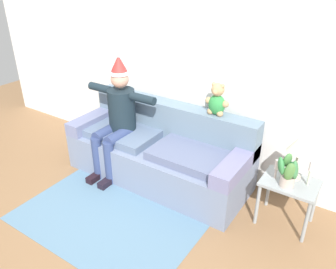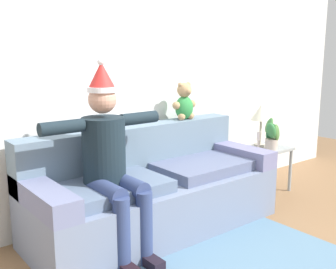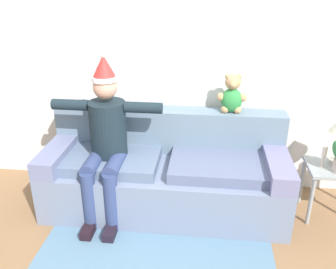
{
  "view_description": "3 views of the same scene",
  "coord_description": "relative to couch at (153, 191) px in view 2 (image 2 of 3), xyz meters",
  "views": [
    {
      "loc": [
        2.12,
        -1.99,
        2.51
      ],
      "look_at": [
        0.25,
        0.83,
        0.75
      ],
      "focal_mm": 36.12,
      "sensor_mm": 36.0,
      "label": 1
    },
    {
      "loc": [
        -2.05,
        -1.77,
        1.58
      ],
      "look_at": [
        0.09,
        0.91,
        0.88
      ],
      "focal_mm": 42.81,
      "sensor_mm": 36.0,
      "label": 2
    },
    {
      "loc": [
        0.38,
        -2.05,
        2.14
      ],
      "look_at": [
        0.03,
        0.96,
        0.8
      ],
      "focal_mm": 38.57,
      "sensor_mm": 36.0,
      "label": 3
    }
  ],
  "objects": [
    {
      "name": "teddy_bear",
      "position": [
        0.61,
        0.27,
        0.73
      ],
      "size": [
        0.29,
        0.17,
        0.38
      ],
      "color": "#2D8840",
      "rests_on": "couch"
    },
    {
      "name": "candle_short",
      "position": [
        1.76,
        0.04,
        0.34
      ],
      "size": [
        0.04,
        0.04,
        0.27
      ],
      "color": "beige",
      "rests_on": "side_table"
    },
    {
      "name": "person_seated",
      "position": [
        -0.53,
        -0.17,
        0.44
      ],
      "size": [
        1.02,
        0.77,
        1.55
      ],
      "color": "#17252D",
      "rests_on": "ground_plane"
    },
    {
      "name": "candle_tall",
      "position": [
        1.45,
        -0.02,
        0.3
      ],
      "size": [
        0.04,
        0.04,
        0.21
      ],
      "color": "beige",
      "rests_on": "side_table"
    },
    {
      "name": "couch",
      "position": [
        0.0,
        0.0,
        0.0
      ],
      "size": [
        2.3,
        0.9,
        0.92
      ],
      "color": "slate",
      "rests_on": "ground_plane"
    },
    {
      "name": "side_table",
      "position": [
        1.6,
        -0.0,
        0.08
      ],
      "size": [
        0.55,
        0.42,
        0.52
      ],
      "color": "#8F979A",
      "rests_on": "ground_plane"
    },
    {
      "name": "back_wall",
      "position": [
        0.0,
        0.52,
        0.99
      ],
      "size": [
        7.0,
        0.1,
        2.7
      ],
      "primitive_type": "cube",
      "color": "silver",
      "rests_on": "ground_plane"
    },
    {
      "name": "potted_plant",
      "position": [
        1.58,
        -0.1,
        0.34
      ],
      "size": [
        0.25,
        0.22,
        0.38
      ],
      "color": "#C0AFA1",
      "rests_on": "side_table"
    },
    {
      "name": "table_lamp",
      "position": [
        1.61,
        0.08,
        0.54
      ],
      "size": [
        0.24,
        0.24,
        0.49
      ],
      "color": "#B1AB9A",
      "rests_on": "side_table"
    }
  ]
}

